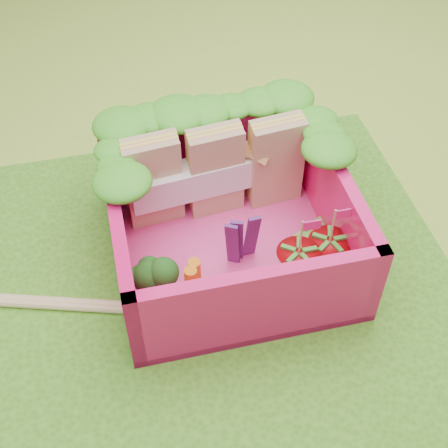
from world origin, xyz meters
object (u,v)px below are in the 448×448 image
object	(u,v)px
sandwich_stack	(217,171)
chopsticks	(29,302)
bento_box	(229,220)
strawberry_left	(297,266)
broccoli	(150,280)
strawberry_right	(328,254)

from	to	relation	value
sandwich_stack	chopsticks	world-z (taller)	sandwich_stack
bento_box	strawberry_left	xyz separation A→B (m)	(0.30, -0.33, -0.10)
sandwich_stack	broccoli	world-z (taller)	sandwich_stack
sandwich_stack	broccoli	bearing A→B (deg)	-128.32
chopsticks	strawberry_right	bearing A→B (deg)	-5.77
chopsticks	broccoli	bearing A→B (deg)	-14.08
strawberry_right	bento_box	bearing A→B (deg)	149.86
sandwich_stack	chopsticks	distance (m)	1.29
sandwich_stack	strawberry_left	bearing A→B (deg)	-66.73
bento_box	strawberry_right	bearing A→B (deg)	-30.14
bento_box	chopsticks	xyz separation A→B (m)	(-1.16, -0.12, -0.25)
broccoli	strawberry_left	xyz separation A→B (m)	(0.80, -0.05, -0.05)
strawberry_left	strawberry_right	world-z (taller)	strawberry_left
bento_box	sandwich_stack	world-z (taller)	sandwich_stack
bento_box	broccoli	size ratio (longest dim) A/B	3.77
sandwich_stack	strawberry_right	bearing A→B (deg)	-52.75
strawberry_right	broccoli	bearing A→B (deg)	179.92
strawberry_left	strawberry_right	size ratio (longest dim) A/B	1.01
broccoli	strawberry_left	world-z (taller)	strawberry_left
broccoli	chopsticks	size ratio (longest dim) A/B	0.17
broccoli	chopsticks	world-z (taller)	broccoli
sandwich_stack	strawberry_left	xyz separation A→B (m)	(0.29, -0.68, -0.15)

